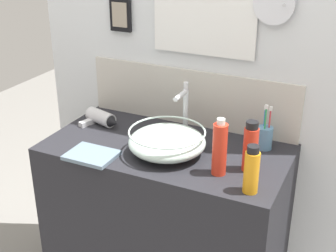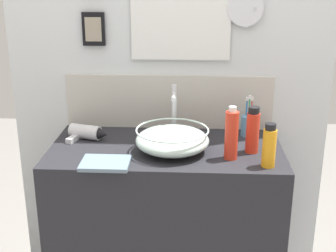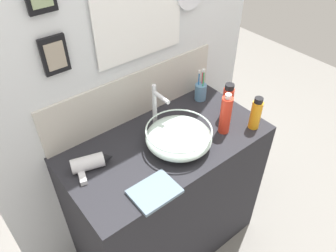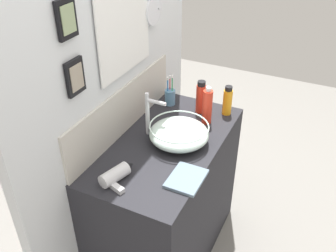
{
  "view_description": "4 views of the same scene",
  "coord_description": "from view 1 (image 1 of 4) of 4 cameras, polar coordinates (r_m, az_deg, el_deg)",
  "views": [
    {
      "loc": [
        0.78,
        -1.63,
        1.8
      ],
      "look_at": [
        0.01,
        0.0,
        0.98
      ],
      "focal_mm": 50.0,
      "sensor_mm": 36.0,
      "label": 1
    },
    {
      "loc": [
        0.12,
        -1.97,
        1.67
      ],
      "look_at": [
        0.01,
        0.0,
        0.98
      ],
      "focal_mm": 50.0,
      "sensor_mm": 36.0,
      "label": 2
    },
    {
      "loc": [
        -0.74,
        -0.94,
        2.0
      ],
      "look_at": [
        0.01,
        0.0,
        0.98
      ],
      "focal_mm": 35.0,
      "sensor_mm": 36.0,
      "label": 3
    },
    {
      "loc": [
        -1.49,
        -0.72,
        2.07
      ],
      "look_at": [
        0.01,
        0.0,
        0.98
      ],
      "focal_mm": 40.0,
      "sensor_mm": 36.0,
      "label": 4
    }
  ],
  "objects": [
    {
      "name": "toothbrush_cup",
      "position": [
        2.03,
        11.7,
        -1.33
      ],
      "size": [
        0.07,
        0.07,
        0.21
      ],
      "color": "#598CB2",
      "rests_on": "vanity_counter"
    },
    {
      "name": "back_panel",
      "position": [
        2.15,
        3.29,
        9.45
      ],
      "size": [
        1.58,
        0.1,
        2.49
      ],
      "color": "silver",
      "rests_on": "ground"
    },
    {
      "name": "hand_towel",
      "position": [
        1.96,
        -9.29,
        -3.53
      ],
      "size": [
        0.2,
        0.16,
        0.02
      ],
      "primitive_type": "cube",
      "color": "slate",
      "rests_on": "vanity_counter"
    },
    {
      "name": "lotion_bottle",
      "position": [
        1.83,
        10.02,
        -2.54
      ],
      "size": [
        0.06,
        0.06,
        0.21
      ],
      "color": "red",
      "rests_on": "vanity_counter"
    },
    {
      "name": "shampoo_bottle",
      "position": [
        1.69,
        10.14,
        -5.35
      ],
      "size": [
        0.06,
        0.06,
        0.18
      ],
      "color": "orange",
      "rests_on": "vanity_counter"
    },
    {
      "name": "glass_bowl_sink",
      "position": [
        1.94,
        -0.12,
        -1.91
      ],
      "size": [
        0.32,
        0.32,
        0.11
      ],
      "color": "silver",
      "rests_on": "vanity_counter"
    },
    {
      "name": "hair_drier",
      "position": [
        2.24,
        -8.06,
        0.92
      ],
      "size": [
        0.2,
        0.14,
        0.07
      ],
      "color": "silver",
      "rests_on": "vanity_counter"
    },
    {
      "name": "vanity_counter",
      "position": [
        2.26,
        -0.22,
        -12.59
      ],
      "size": [
        1.05,
        0.55,
        0.88
      ],
      "primitive_type": "cube",
      "color": "#232328",
      "rests_on": "ground"
    },
    {
      "name": "faucet",
      "position": [
        2.05,
        2.01,
        2.36
      ],
      "size": [
        0.02,
        0.12,
        0.26
      ],
      "color": "silver",
      "rests_on": "vanity_counter"
    },
    {
      "name": "soap_dispenser",
      "position": [
        1.78,
        6.32,
        -2.75
      ],
      "size": [
        0.06,
        0.06,
        0.23
      ],
      "color": "red",
      "rests_on": "vanity_counter"
    }
  ]
}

